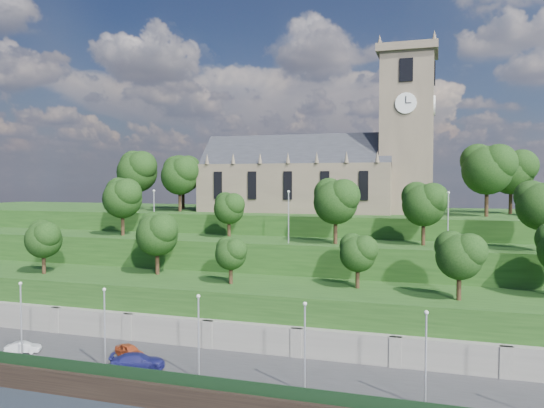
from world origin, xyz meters
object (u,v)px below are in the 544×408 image
(car_middle, at_px, (23,347))
(car_right, at_px, (138,361))
(church, at_px, (325,167))
(car_left, at_px, (129,350))

(car_middle, bearing_deg, car_right, -117.28)
(car_middle, height_order, car_right, car_right)
(church, xyz_separation_m, car_middle, (-23.87, -42.14, -19.94))
(church, bearing_deg, car_right, -102.70)
(church, bearing_deg, car_left, -107.33)
(church, distance_m, car_middle, 52.38)
(car_right, bearing_deg, car_middle, 62.92)
(car_middle, bearing_deg, church, -54.34)
(car_left, bearing_deg, car_middle, 126.00)
(car_left, bearing_deg, car_right, -112.15)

